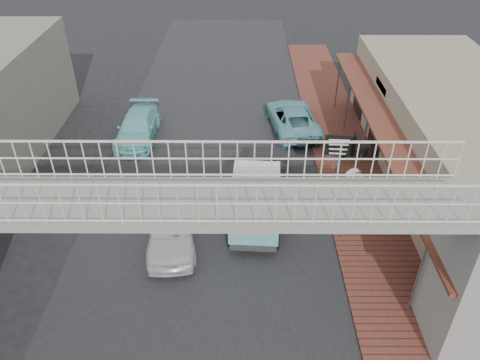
{
  "coord_description": "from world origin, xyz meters",
  "views": [
    {
      "loc": [
        1.43,
        -13.23,
        12.21
      ],
      "look_at": [
        1.36,
        1.83,
        1.8
      ],
      "focal_mm": 35.0,
      "sensor_mm": 36.0,
      "label": 1
    }
  ],
  "objects_px": {
    "angkot_curb": "(292,118)",
    "angkot_van": "(256,197)",
    "angkot_far": "(138,127)",
    "motorcycle_far": "(356,149)",
    "white_hatchback": "(172,225)",
    "dark_sedan": "(268,182)",
    "street_clock": "(354,182)",
    "motorcycle_near": "(352,150)",
    "arrow_sign": "(359,147)"
  },
  "relations": [
    {
      "from": "street_clock",
      "to": "motorcycle_far",
      "type": "bearing_deg",
      "value": 58.57
    },
    {
      "from": "street_clock",
      "to": "motorcycle_near",
      "type": "bearing_deg",
      "value": 59.98
    },
    {
      "from": "angkot_curb",
      "to": "angkot_van",
      "type": "relative_size",
      "value": 1.16
    },
    {
      "from": "angkot_far",
      "to": "motorcycle_near",
      "type": "distance_m",
      "value": 10.98
    },
    {
      "from": "angkot_van",
      "to": "arrow_sign",
      "type": "height_order",
      "value": "arrow_sign"
    },
    {
      "from": "angkot_curb",
      "to": "angkot_van",
      "type": "distance_m",
      "value": 8.29
    },
    {
      "from": "dark_sedan",
      "to": "motorcycle_far",
      "type": "bearing_deg",
      "value": 36.6
    },
    {
      "from": "street_clock",
      "to": "white_hatchback",
      "type": "bearing_deg",
      "value": 165.71
    },
    {
      "from": "angkot_curb",
      "to": "motorcycle_near",
      "type": "bearing_deg",
      "value": 122.92
    },
    {
      "from": "white_hatchback",
      "to": "angkot_curb",
      "type": "xyz_separation_m",
      "value": [
        5.38,
        9.0,
        -0.07
      ]
    },
    {
      "from": "dark_sedan",
      "to": "motorcycle_far",
      "type": "distance_m",
      "value": 5.32
    },
    {
      "from": "angkot_van",
      "to": "motorcycle_near",
      "type": "xyz_separation_m",
      "value": [
        4.82,
        4.87,
        -0.76
      ]
    },
    {
      "from": "angkot_van",
      "to": "angkot_far",
      "type": "bearing_deg",
      "value": 134.58
    },
    {
      "from": "street_clock",
      "to": "angkot_van",
      "type": "bearing_deg",
      "value": 151.32
    },
    {
      "from": "motorcycle_near",
      "to": "arrow_sign",
      "type": "distance_m",
      "value": 3.97
    },
    {
      "from": "angkot_curb",
      "to": "angkot_van",
      "type": "xyz_separation_m",
      "value": [
        -2.18,
        -7.97,
        0.61
      ]
    },
    {
      "from": "dark_sedan",
      "to": "arrow_sign",
      "type": "height_order",
      "value": "arrow_sign"
    },
    {
      "from": "white_hatchback",
      "to": "dark_sedan",
      "type": "xyz_separation_m",
      "value": [
        3.78,
        2.8,
        0.04
      ]
    },
    {
      "from": "street_clock",
      "to": "arrow_sign",
      "type": "bearing_deg",
      "value": 57.16
    },
    {
      "from": "angkot_far",
      "to": "angkot_van",
      "type": "relative_size",
      "value": 1.06
    },
    {
      "from": "dark_sedan",
      "to": "street_clock",
      "type": "distance_m",
      "value": 4.23
    },
    {
      "from": "angkot_curb",
      "to": "motorcycle_far",
      "type": "xyz_separation_m",
      "value": [
        2.77,
        -3.16,
        -0.07
      ]
    },
    {
      "from": "angkot_curb",
      "to": "arrow_sign",
      "type": "xyz_separation_m",
      "value": [
        1.99,
        -6.41,
        1.95
      ]
    },
    {
      "from": "white_hatchback",
      "to": "angkot_van",
      "type": "distance_m",
      "value": 3.4
    },
    {
      "from": "angkot_far",
      "to": "motorcycle_far",
      "type": "xyz_separation_m",
      "value": [
        10.92,
        -2.08,
        -0.05
      ]
    },
    {
      "from": "white_hatchback",
      "to": "dark_sedan",
      "type": "bearing_deg",
      "value": 31.34
    },
    {
      "from": "dark_sedan",
      "to": "street_clock",
      "type": "relative_size",
      "value": 1.64
    },
    {
      "from": "angkot_curb",
      "to": "street_clock",
      "type": "bearing_deg",
      "value": 91.19
    },
    {
      "from": "street_clock",
      "to": "dark_sedan",
      "type": "bearing_deg",
      "value": 122.56
    },
    {
      "from": "white_hatchback",
      "to": "dark_sedan",
      "type": "relative_size",
      "value": 0.92
    },
    {
      "from": "angkot_far",
      "to": "angkot_curb",
      "type": "bearing_deg",
      "value": 8.38
    },
    {
      "from": "arrow_sign",
      "to": "angkot_curb",
      "type": "bearing_deg",
      "value": 112.06
    },
    {
      "from": "angkot_far",
      "to": "angkot_van",
      "type": "bearing_deg",
      "value": -48.29
    },
    {
      "from": "angkot_curb",
      "to": "angkot_far",
      "type": "bearing_deg",
      "value": 0.1
    },
    {
      "from": "white_hatchback",
      "to": "motorcycle_near",
      "type": "bearing_deg",
      "value": 31.2
    },
    {
      "from": "dark_sedan",
      "to": "arrow_sign",
      "type": "distance_m",
      "value": 4.03
    },
    {
      "from": "motorcycle_near",
      "to": "motorcycle_far",
      "type": "height_order",
      "value": "motorcycle_far"
    },
    {
      "from": "angkot_far",
      "to": "motorcycle_near",
      "type": "relative_size",
      "value": 2.74
    },
    {
      "from": "white_hatchback",
      "to": "arrow_sign",
      "type": "relative_size",
      "value": 1.41
    },
    {
      "from": "white_hatchback",
      "to": "motorcycle_near",
      "type": "distance_m",
      "value": 9.96
    },
    {
      "from": "white_hatchback",
      "to": "street_clock",
      "type": "distance_m",
      "value": 6.95
    },
    {
      "from": "dark_sedan",
      "to": "angkot_far",
      "type": "bearing_deg",
      "value": 143.75
    },
    {
      "from": "dark_sedan",
      "to": "street_clock",
      "type": "height_order",
      "value": "street_clock"
    },
    {
      "from": "dark_sedan",
      "to": "angkot_curb",
      "type": "distance_m",
      "value": 6.41
    },
    {
      "from": "white_hatchback",
      "to": "angkot_van",
      "type": "bearing_deg",
      "value": 12.74
    },
    {
      "from": "dark_sedan",
      "to": "white_hatchback",
      "type": "bearing_deg",
      "value": -141.76
    },
    {
      "from": "angkot_curb",
      "to": "motorcycle_far",
      "type": "bearing_deg",
      "value": 123.74
    },
    {
      "from": "white_hatchback",
      "to": "angkot_curb",
      "type": "bearing_deg",
      "value": 54.01
    },
    {
      "from": "angkot_van",
      "to": "white_hatchback",
      "type": "bearing_deg",
      "value": -158.45
    },
    {
      "from": "angkot_curb",
      "to": "angkot_far",
      "type": "height_order",
      "value": "angkot_curb"
    }
  ]
}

